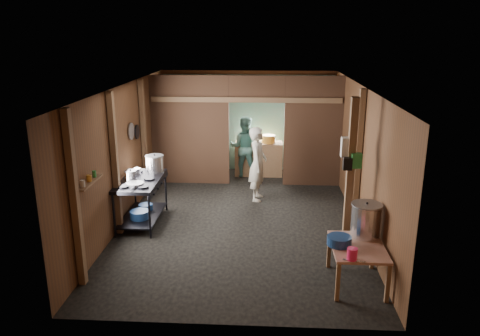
# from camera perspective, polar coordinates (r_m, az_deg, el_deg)

# --- Properties ---
(floor) EXTENTS (4.50, 7.00, 0.00)m
(floor) POSITION_cam_1_polar(r_m,az_deg,el_deg) (9.31, 0.07, -6.16)
(floor) COLOR black
(floor) RESTS_ON ground
(ceiling) EXTENTS (4.50, 7.00, 0.00)m
(ceiling) POSITION_cam_1_polar(r_m,az_deg,el_deg) (8.65, 0.08, 9.96)
(ceiling) COLOR #4C463F
(ceiling) RESTS_ON ground
(wall_back) EXTENTS (4.50, 0.00, 2.60)m
(wall_back) POSITION_cam_1_polar(r_m,az_deg,el_deg) (12.30, 1.00, 5.79)
(wall_back) COLOR brown
(wall_back) RESTS_ON ground
(wall_front) EXTENTS (4.50, 0.00, 2.60)m
(wall_front) POSITION_cam_1_polar(r_m,az_deg,el_deg) (5.59, -1.97, -7.65)
(wall_front) COLOR brown
(wall_front) RESTS_ON ground
(wall_left) EXTENTS (0.00, 7.00, 2.60)m
(wall_left) POSITION_cam_1_polar(r_m,az_deg,el_deg) (9.29, -13.93, 1.76)
(wall_left) COLOR brown
(wall_left) RESTS_ON ground
(wall_right) EXTENTS (0.00, 7.00, 2.60)m
(wall_right) POSITION_cam_1_polar(r_m,az_deg,el_deg) (9.05, 14.45, 1.34)
(wall_right) COLOR brown
(wall_right) RESTS_ON ground
(partition_left) EXTENTS (1.85, 0.10, 2.60)m
(partition_left) POSITION_cam_1_polar(r_m,az_deg,el_deg) (11.16, -6.11, 4.59)
(partition_left) COLOR #523523
(partition_left) RESTS_ON floor
(partition_right) EXTENTS (1.35, 0.10, 2.60)m
(partition_right) POSITION_cam_1_polar(r_m,az_deg,el_deg) (11.07, 8.92, 4.38)
(partition_right) COLOR #523523
(partition_right) RESTS_ON floor
(partition_header) EXTENTS (1.30, 0.10, 0.60)m
(partition_header) POSITION_cam_1_polar(r_m,az_deg,el_deg) (10.85, 2.08, 9.69)
(partition_header) COLOR #523523
(partition_header) RESTS_ON wall_back
(turquoise_panel) EXTENTS (4.40, 0.06, 2.50)m
(turquoise_panel) POSITION_cam_1_polar(r_m,az_deg,el_deg) (12.25, 0.99, 5.51)
(turquoise_panel) COLOR #739C99
(turquoise_panel) RESTS_ON wall_back
(back_counter) EXTENTS (1.20, 0.50, 0.85)m
(back_counter) POSITION_cam_1_polar(r_m,az_deg,el_deg) (11.95, 2.31, 1.15)
(back_counter) COLOR brown
(back_counter) RESTS_ON floor
(wall_clock) EXTENTS (0.20, 0.03, 0.20)m
(wall_clock) POSITION_cam_1_polar(r_m,az_deg,el_deg) (12.10, 2.19, 8.48)
(wall_clock) COLOR beige
(wall_clock) RESTS_ON wall_back
(post_left_a) EXTENTS (0.10, 0.12, 2.60)m
(post_left_a) POSITION_cam_1_polar(r_m,az_deg,el_deg) (6.93, -19.56, -3.75)
(post_left_a) COLOR brown
(post_left_a) RESTS_ON floor
(post_left_b) EXTENTS (0.10, 0.12, 2.60)m
(post_left_b) POSITION_cam_1_polar(r_m,az_deg,el_deg) (8.53, -15.02, 0.39)
(post_left_b) COLOR brown
(post_left_b) RESTS_ON floor
(post_left_c) EXTENTS (0.10, 0.12, 2.60)m
(post_left_c) POSITION_cam_1_polar(r_m,az_deg,el_deg) (10.39, -11.66, 3.45)
(post_left_c) COLOR brown
(post_left_c) RESTS_ON floor
(post_right) EXTENTS (0.10, 0.12, 2.60)m
(post_right) POSITION_cam_1_polar(r_m,az_deg,el_deg) (8.85, 14.24, 1.01)
(post_right) COLOR brown
(post_right) RESTS_ON floor
(post_free) EXTENTS (0.12, 0.12, 2.60)m
(post_free) POSITION_cam_1_polar(r_m,az_deg,el_deg) (7.75, 13.31, -1.11)
(post_free) COLOR brown
(post_free) RESTS_ON floor
(cross_beam) EXTENTS (4.40, 0.12, 0.12)m
(cross_beam) POSITION_cam_1_polar(r_m,az_deg,el_deg) (10.85, 0.73, 8.36)
(cross_beam) COLOR brown
(cross_beam) RESTS_ON wall_left
(pan_lid_big) EXTENTS (0.03, 0.34, 0.34)m
(pan_lid_big) POSITION_cam_1_polar(r_m,az_deg,el_deg) (9.57, -13.16, 4.40)
(pan_lid_big) COLOR gray
(pan_lid_big) RESTS_ON wall_left
(pan_lid_small) EXTENTS (0.03, 0.30, 0.30)m
(pan_lid_small) POSITION_cam_1_polar(r_m,az_deg,el_deg) (9.97, -12.49, 4.32)
(pan_lid_small) COLOR black
(pan_lid_small) RESTS_ON wall_left
(wall_shelf) EXTENTS (0.14, 0.80, 0.03)m
(wall_shelf) POSITION_cam_1_polar(r_m,az_deg,el_deg) (7.33, -17.95, -1.69)
(wall_shelf) COLOR brown
(wall_shelf) RESTS_ON wall_left
(jar_white) EXTENTS (0.07, 0.07, 0.10)m
(jar_white) POSITION_cam_1_polar(r_m,az_deg,el_deg) (7.09, -18.70, -1.81)
(jar_white) COLOR beige
(jar_white) RESTS_ON wall_shelf
(jar_yellow) EXTENTS (0.08, 0.08, 0.10)m
(jar_yellow) POSITION_cam_1_polar(r_m,az_deg,el_deg) (7.31, -17.99, -1.20)
(jar_yellow) COLOR orange
(jar_yellow) RESTS_ON wall_shelf
(jar_green) EXTENTS (0.06, 0.06, 0.10)m
(jar_green) POSITION_cam_1_polar(r_m,az_deg,el_deg) (7.50, -17.40, -0.69)
(jar_green) COLOR #29893C
(jar_green) RESTS_ON wall_shelf
(bag_white) EXTENTS (0.22, 0.15, 0.32)m
(bag_white) POSITION_cam_1_polar(r_m,az_deg,el_deg) (7.69, 13.08, 2.49)
(bag_white) COLOR beige
(bag_white) RESTS_ON post_free
(bag_green) EXTENTS (0.16, 0.12, 0.24)m
(bag_green) POSITION_cam_1_polar(r_m,az_deg,el_deg) (7.62, 14.05, 0.90)
(bag_green) COLOR #29893C
(bag_green) RESTS_ON post_free
(bag_black) EXTENTS (0.14, 0.10, 0.20)m
(bag_black) POSITION_cam_1_polar(r_m,az_deg,el_deg) (7.59, 13.01, 0.51)
(bag_black) COLOR black
(bag_black) RESTS_ON post_free
(gas_range) EXTENTS (0.77, 1.50, 0.88)m
(gas_range) POSITION_cam_1_polar(r_m,az_deg,el_deg) (9.13, -11.94, -4.01)
(gas_range) COLOR black
(gas_range) RESTS_ON floor
(prep_table) EXTENTS (0.75, 1.03, 0.61)m
(prep_table) POSITION_cam_1_polar(r_m,az_deg,el_deg) (7.14, 14.06, -11.39)
(prep_table) COLOR tan
(prep_table) RESTS_ON floor
(stove_pot_large) EXTENTS (0.47, 0.47, 0.36)m
(stove_pot_large) POSITION_cam_1_polar(r_m,az_deg,el_deg) (9.36, -10.38, 0.47)
(stove_pot_large) COLOR silver
(stove_pot_large) RESTS_ON gas_range
(stove_pot_med) EXTENTS (0.25, 0.25, 0.20)m
(stove_pot_med) POSITION_cam_1_polar(r_m,az_deg,el_deg) (8.98, -13.23, -0.92)
(stove_pot_med) COLOR silver
(stove_pot_med) RESTS_ON gas_range
(stove_saucepan) EXTENTS (0.18, 0.18, 0.11)m
(stove_saucepan) POSITION_cam_1_polar(r_m,az_deg,el_deg) (9.34, -12.58, -0.37)
(stove_saucepan) COLOR silver
(stove_saucepan) RESTS_ON gas_range
(frying_pan) EXTENTS (0.37, 0.57, 0.07)m
(frying_pan) POSITION_cam_1_polar(r_m,az_deg,el_deg) (8.65, -12.73, -1.93)
(frying_pan) COLOR gray
(frying_pan) RESTS_ON gas_range
(blue_tub_front) EXTENTS (0.36, 0.36, 0.15)m
(blue_tub_front) POSITION_cam_1_polar(r_m,az_deg,el_deg) (9.03, -12.17, -5.59)
(blue_tub_front) COLOR navy
(blue_tub_front) RESTS_ON gas_range
(blue_tub_back) EXTENTS (0.28, 0.28, 0.11)m
(blue_tub_back) POSITION_cam_1_polar(r_m,az_deg,el_deg) (9.44, -11.47, -4.69)
(blue_tub_back) COLOR navy
(blue_tub_back) RESTS_ON gas_range
(stock_pot) EXTENTS (0.56, 0.56, 0.53)m
(stock_pot) POSITION_cam_1_polar(r_m,az_deg,el_deg) (7.25, 15.14, -6.23)
(stock_pot) COLOR silver
(stock_pot) RESTS_ON prep_table
(wash_basin) EXTENTS (0.45, 0.45, 0.13)m
(wash_basin) POSITION_cam_1_polar(r_m,az_deg,el_deg) (6.94, 12.05, -8.68)
(wash_basin) COLOR navy
(wash_basin) RESTS_ON prep_table
(pink_bucket) EXTENTS (0.17, 0.17, 0.17)m
(pink_bucket) POSITION_cam_1_polar(r_m,az_deg,el_deg) (6.55, 13.56, -10.19)
(pink_bucket) COLOR #F2225E
(pink_bucket) RESTS_ON prep_table
(knife) EXTENTS (0.30, 0.10, 0.01)m
(knife) POSITION_cam_1_polar(r_m,az_deg,el_deg) (6.56, 13.78, -10.95)
(knife) COLOR silver
(knife) RESTS_ON prep_table
(yellow_tub) EXTENTS (0.35, 0.35, 0.20)m
(yellow_tub) POSITION_cam_1_polar(r_m,az_deg,el_deg) (11.82, 3.47, 3.58)
(yellow_tub) COLOR orange
(yellow_tub) RESTS_ON back_counter
(red_cup) EXTENTS (0.12, 0.12, 0.14)m
(red_cup) POSITION_cam_1_polar(r_m,az_deg,el_deg) (11.84, 0.44, 3.50)
(red_cup) COLOR #950002
(red_cup) RESTS_ON back_counter
(cook) EXTENTS (0.44, 0.62, 1.62)m
(cook) POSITION_cam_1_polar(r_m,az_deg,el_deg) (10.08, 2.19, 0.50)
(cook) COLOR beige
(cook) RESTS_ON floor
(worker_back) EXTENTS (0.78, 0.63, 1.53)m
(worker_back) POSITION_cam_1_polar(r_m,az_deg,el_deg) (11.76, 0.52, 2.63)
(worker_back) COLOR #57938B
(worker_back) RESTS_ON floor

